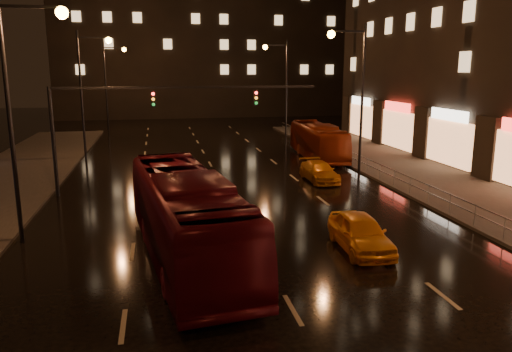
# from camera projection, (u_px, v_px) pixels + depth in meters

# --- Properties ---
(ground) EXTENTS (140.00, 140.00, 0.00)m
(ground) POSITION_uv_depth(u_px,v_px,m) (224.00, 188.00, 30.47)
(ground) COLOR black
(ground) RESTS_ON ground
(sidewalk_right) EXTENTS (7.00, 70.00, 0.15)m
(sidewalk_right) POSITION_uv_depth(u_px,v_px,m) (472.00, 196.00, 28.21)
(sidewalk_right) COLOR #38332D
(sidewalk_right) RESTS_ON ground
(traffic_signal) EXTENTS (15.31, 0.32, 6.20)m
(traffic_signal) POSITION_uv_depth(u_px,v_px,m) (135.00, 112.00, 28.51)
(traffic_signal) COLOR black
(traffic_signal) RESTS_ON ground
(railing_right) EXTENTS (0.05, 56.00, 1.00)m
(railing_right) POSITION_uv_depth(u_px,v_px,m) (394.00, 174.00, 30.29)
(railing_right) COLOR #99999E
(railing_right) RESTS_ON sidewalk_right
(bus_red) EXTENTS (4.42, 12.40, 3.38)m
(bus_red) POSITION_uv_depth(u_px,v_px,m) (186.00, 216.00, 18.91)
(bus_red) COLOR #5E0D18
(bus_red) RESTS_ON ground
(bus_curb) EXTENTS (2.82, 10.18, 2.81)m
(bus_curb) POSITION_uv_depth(u_px,v_px,m) (318.00, 141.00, 40.42)
(bus_curb) COLOR maroon
(bus_curb) RESTS_ON ground
(taxi_near) EXTENTS (1.91, 4.36, 1.46)m
(taxi_near) POSITION_uv_depth(u_px,v_px,m) (360.00, 233.00, 19.98)
(taxi_near) COLOR orange
(taxi_near) RESTS_ON ground
(taxi_far) EXTENTS (1.84, 4.30, 1.24)m
(taxi_far) POSITION_uv_depth(u_px,v_px,m) (319.00, 171.00, 32.36)
(taxi_far) COLOR orange
(taxi_far) RESTS_ON ground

